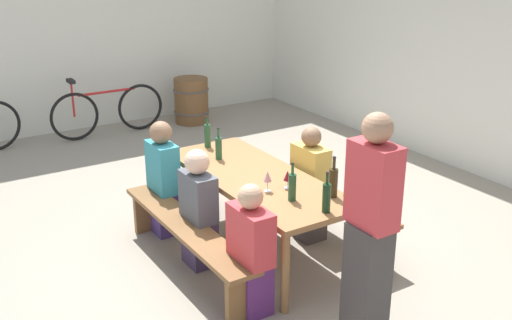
# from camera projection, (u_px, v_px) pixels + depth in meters

# --- Properties ---
(ground_plane) EXTENTS (24.00, 24.00, 0.00)m
(ground_plane) POSITION_uv_depth(u_px,v_px,m) (256.00, 249.00, 5.77)
(ground_plane) COLOR gray
(back_wall) EXTENTS (14.00, 0.20, 3.20)m
(back_wall) POSITION_uv_depth(u_px,v_px,m) (510.00, 47.00, 6.94)
(back_wall) COLOR silver
(back_wall) RESTS_ON ground
(side_wall) EXTENTS (0.20, 7.27, 3.20)m
(side_wall) POSITION_uv_depth(u_px,v_px,m) (83.00, 21.00, 9.02)
(side_wall) COLOR silver
(side_wall) RESTS_ON ground
(tasting_table) EXTENTS (2.13, 0.84, 0.75)m
(tasting_table) POSITION_uv_depth(u_px,v_px,m) (256.00, 183.00, 5.54)
(tasting_table) COLOR olive
(tasting_table) RESTS_ON ground
(bench_near) EXTENTS (2.03, 0.30, 0.45)m
(bench_near) POSITION_uv_depth(u_px,v_px,m) (186.00, 234.00, 5.29)
(bench_near) COLOR brown
(bench_near) RESTS_ON ground
(bench_far) EXTENTS (2.03, 0.30, 0.45)m
(bench_far) POSITION_uv_depth(u_px,v_px,m) (317.00, 198.00, 6.01)
(bench_far) COLOR brown
(bench_far) RESTS_ON ground
(wine_bottle_0) EXTENTS (0.07, 0.07, 0.33)m
(wine_bottle_0) POSITION_uv_depth(u_px,v_px,m) (207.00, 135.00, 6.22)
(wine_bottle_0) COLOR #234C2D
(wine_bottle_0) RESTS_ON tasting_table
(wine_bottle_1) EXTENTS (0.08, 0.08, 0.35)m
(wine_bottle_1) POSITION_uv_depth(u_px,v_px,m) (333.00, 182.00, 5.03)
(wine_bottle_1) COLOR #332814
(wine_bottle_1) RESTS_ON tasting_table
(wine_bottle_2) EXTENTS (0.07, 0.07, 0.33)m
(wine_bottle_2) POSITION_uv_depth(u_px,v_px,m) (292.00, 186.00, 4.96)
(wine_bottle_2) COLOR #234C2D
(wine_bottle_2) RESTS_ON tasting_table
(wine_bottle_3) EXTENTS (0.07, 0.07, 0.34)m
(wine_bottle_3) POSITION_uv_depth(u_px,v_px,m) (326.00, 197.00, 4.74)
(wine_bottle_3) COLOR #143319
(wine_bottle_3) RESTS_ON tasting_table
(wine_bottle_4) EXTENTS (0.06, 0.06, 0.32)m
(wine_bottle_4) POSITION_uv_depth(u_px,v_px,m) (219.00, 148.00, 5.88)
(wine_bottle_4) COLOR #234C2D
(wine_bottle_4) RESTS_ON tasting_table
(wine_glass_0) EXTENTS (0.07, 0.07, 0.18)m
(wine_glass_0) POSITION_uv_depth(u_px,v_px,m) (268.00, 177.00, 5.13)
(wine_glass_0) COLOR silver
(wine_glass_0) RESTS_ON tasting_table
(wine_glass_1) EXTENTS (0.07, 0.07, 0.16)m
(wine_glass_1) POSITION_uv_depth(u_px,v_px,m) (287.00, 176.00, 5.20)
(wine_glass_1) COLOR silver
(wine_glass_1) RESTS_ON tasting_table
(seated_guest_near_0) EXTENTS (0.38, 0.24, 1.15)m
(seated_guest_near_0) POSITION_uv_depth(u_px,v_px,m) (163.00, 181.00, 5.92)
(seated_guest_near_0) COLOR #46306F
(seated_guest_near_0) RESTS_ON ground
(seated_guest_near_1) EXTENTS (0.39, 0.24, 1.09)m
(seated_guest_near_1) POSITION_uv_depth(u_px,v_px,m) (199.00, 211.00, 5.34)
(seated_guest_near_1) COLOR #3A2C49
(seated_guest_near_1) RESTS_ON ground
(seated_guest_near_2) EXTENTS (0.42, 0.24, 1.08)m
(seated_guest_near_2) POSITION_uv_depth(u_px,v_px,m) (251.00, 254.00, 4.66)
(seated_guest_near_2) COLOR #572663
(seated_guest_near_2) RESTS_ON ground
(seated_guest_far_0) EXTENTS (0.39, 0.24, 1.13)m
(seated_guest_far_0) POSITION_uv_depth(u_px,v_px,m) (310.00, 187.00, 5.82)
(seated_guest_far_0) COLOR #433B3B
(seated_guest_far_0) RESTS_ON ground
(standing_host) EXTENTS (0.36, 0.24, 1.73)m
(standing_host) POSITION_uv_depth(u_px,v_px,m) (370.00, 235.00, 4.21)
(standing_host) COLOR #3C3736
(standing_host) RESTS_ON ground
(wine_barrel) EXTENTS (0.57, 0.57, 0.71)m
(wine_barrel) POSITION_uv_depth(u_px,v_px,m) (191.00, 100.00, 9.60)
(wine_barrel) COLOR brown
(wine_barrel) RESTS_ON ground
(parked_bicycle_0) EXTENTS (0.20, 1.71, 0.90)m
(parked_bicycle_0) POSITION_uv_depth(u_px,v_px,m) (107.00, 111.00, 8.97)
(parked_bicycle_0) COLOR black
(parked_bicycle_0) RESTS_ON ground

